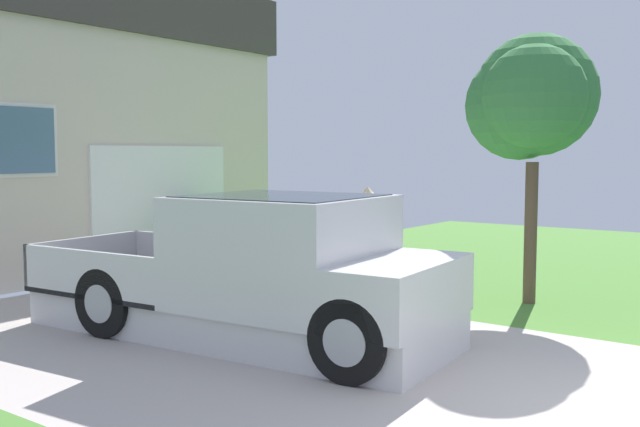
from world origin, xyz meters
name	(u,v)px	position (x,y,z in m)	size (l,w,h in m)	color
pickup_truck	(268,275)	(0.38, 4.34, 0.74)	(2.34, 5.21, 1.65)	silver
person_with_hat	(367,247)	(1.86, 3.97, 0.93)	(0.51, 0.51, 1.70)	navy
handbag	(382,312)	(1.83, 3.72, 0.14)	(0.34, 0.14, 0.44)	brown
house_with_garage	(2,122)	(1.77, 12.03, 2.69)	(9.23, 5.78, 5.32)	beige
front_yard_tree	(530,100)	(4.23, 2.79, 2.86)	(2.14, 1.84, 3.79)	brown
wheeled_trash_bin	(209,235)	(3.62, 8.50, 0.62)	(0.60, 0.72, 1.15)	#286B38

